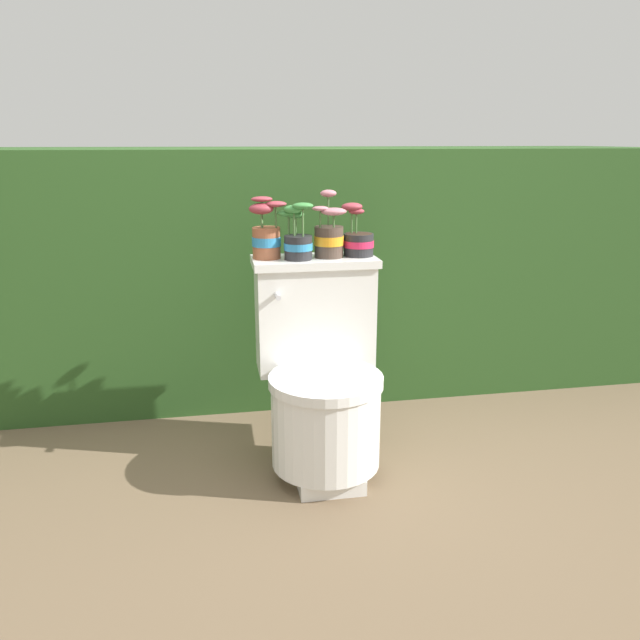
# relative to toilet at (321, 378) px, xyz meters

# --- Properties ---
(ground_plane) EXTENTS (12.00, 12.00, 0.00)m
(ground_plane) POSITION_rel_toilet_xyz_m (0.02, -0.10, -0.36)
(ground_plane) COLOR brown
(hedge_backdrop) EXTENTS (3.90, 1.05, 1.19)m
(hedge_backdrop) POSITION_rel_toilet_xyz_m (0.02, 1.06, 0.24)
(hedge_backdrop) COLOR #284C1E
(hedge_backdrop) RESTS_ON ground
(toilet) EXTENTS (0.48, 0.57, 0.80)m
(toilet) POSITION_rel_toilet_xyz_m (0.00, 0.00, 0.00)
(toilet) COLOR white
(toilet) RESTS_ON ground
(potted_plant_left) EXTENTS (0.14, 0.11, 0.23)m
(potted_plant_left) POSITION_rel_toilet_xyz_m (-0.18, 0.17, 0.53)
(potted_plant_left) COLOR #9E5638
(potted_plant_left) RESTS_ON toilet
(potted_plant_midleft) EXTENTS (0.13, 0.11, 0.21)m
(potted_plant_midleft) POSITION_rel_toilet_xyz_m (-0.07, 0.12, 0.52)
(potted_plant_midleft) COLOR #262628
(potted_plant_midleft) RESTS_ON toilet
(potted_plant_middle) EXTENTS (0.13, 0.12, 0.25)m
(potted_plant_middle) POSITION_rel_toilet_xyz_m (0.06, 0.15, 0.52)
(potted_plant_middle) COLOR #47382D
(potted_plant_middle) RESTS_ON toilet
(potted_plant_midright) EXTENTS (0.13, 0.12, 0.20)m
(potted_plant_midright) POSITION_rel_toilet_xyz_m (0.17, 0.16, 0.50)
(potted_plant_midright) COLOR #262628
(potted_plant_midright) RESTS_ON toilet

